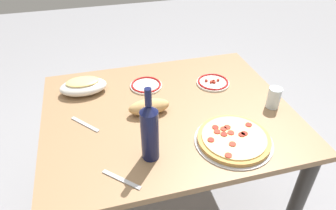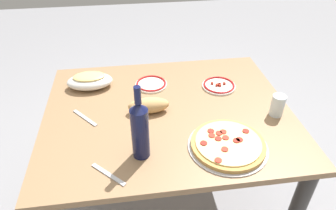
{
  "view_description": "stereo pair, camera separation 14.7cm",
  "coord_description": "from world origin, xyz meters",
  "px_view_note": "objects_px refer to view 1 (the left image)",
  "views": [
    {
      "loc": [
        0.31,
        1.15,
        1.64
      ],
      "look_at": [
        0.0,
        0.0,
        0.78
      ],
      "focal_mm": 32.84,
      "sensor_mm": 36.0,
      "label": 1
    },
    {
      "loc": [
        0.17,
        1.18,
        1.64
      ],
      "look_at": [
        0.0,
        0.0,
        0.78
      ],
      "focal_mm": 32.84,
      "sensor_mm": 36.0,
      "label": 2
    }
  ],
  "objects_px": {
    "bread_loaf": "(149,107)",
    "water_glass": "(274,98)",
    "dining_table": "(168,129)",
    "baked_pasta_dish": "(83,86)",
    "pepperoni_pizza": "(234,139)",
    "side_plate_near": "(146,85)",
    "wine_bottle": "(150,131)",
    "side_plate_far": "(213,82)"
  },
  "relations": [
    {
      "from": "side_plate_far",
      "to": "bread_loaf",
      "type": "bearing_deg",
      "value": 23.6
    },
    {
      "from": "dining_table",
      "to": "side_plate_near",
      "type": "distance_m",
      "value": 0.28
    },
    {
      "from": "pepperoni_pizza",
      "to": "side_plate_far",
      "type": "relative_size",
      "value": 1.87
    },
    {
      "from": "bread_loaf",
      "to": "pepperoni_pizza",
      "type": "bearing_deg",
      "value": 136.66
    },
    {
      "from": "side_plate_far",
      "to": "wine_bottle",
      "type": "bearing_deg",
      "value": 45.13
    },
    {
      "from": "dining_table",
      "to": "side_plate_far",
      "type": "distance_m",
      "value": 0.37
    },
    {
      "from": "dining_table",
      "to": "wine_bottle",
      "type": "height_order",
      "value": "wine_bottle"
    },
    {
      "from": "pepperoni_pizza",
      "to": "bread_loaf",
      "type": "relative_size",
      "value": 1.7
    },
    {
      "from": "water_glass",
      "to": "side_plate_near",
      "type": "height_order",
      "value": "water_glass"
    },
    {
      "from": "wine_bottle",
      "to": "water_glass",
      "type": "distance_m",
      "value": 0.68
    },
    {
      "from": "pepperoni_pizza",
      "to": "dining_table",
      "type": "bearing_deg",
      "value": -53.99
    },
    {
      "from": "side_plate_near",
      "to": "baked_pasta_dish",
      "type": "bearing_deg",
      "value": -5.27
    },
    {
      "from": "side_plate_far",
      "to": "pepperoni_pizza",
      "type": "bearing_deg",
      "value": 78.81
    },
    {
      "from": "side_plate_far",
      "to": "bread_loaf",
      "type": "distance_m",
      "value": 0.43
    },
    {
      "from": "dining_table",
      "to": "wine_bottle",
      "type": "relative_size",
      "value": 3.64
    },
    {
      "from": "pepperoni_pizza",
      "to": "water_glass",
      "type": "height_order",
      "value": "water_glass"
    },
    {
      "from": "side_plate_near",
      "to": "pepperoni_pizza",
      "type": "bearing_deg",
      "value": 117.19
    },
    {
      "from": "dining_table",
      "to": "wine_bottle",
      "type": "bearing_deg",
      "value": 62.33
    },
    {
      "from": "pepperoni_pizza",
      "to": "side_plate_near",
      "type": "height_order",
      "value": "pepperoni_pizza"
    },
    {
      "from": "bread_loaf",
      "to": "water_glass",
      "type": "bearing_deg",
      "value": 170.23
    },
    {
      "from": "bread_loaf",
      "to": "baked_pasta_dish",
      "type": "bearing_deg",
      "value": -42.6
    },
    {
      "from": "side_plate_near",
      "to": "side_plate_far",
      "type": "xyz_separation_m",
      "value": [
        -0.36,
        0.07,
        0.0
      ]
    },
    {
      "from": "side_plate_far",
      "to": "bread_loaf",
      "type": "height_order",
      "value": "bread_loaf"
    },
    {
      "from": "baked_pasta_dish",
      "to": "bread_loaf",
      "type": "distance_m",
      "value": 0.4
    },
    {
      "from": "pepperoni_pizza",
      "to": "water_glass",
      "type": "bearing_deg",
      "value": -147.79
    },
    {
      "from": "side_plate_near",
      "to": "side_plate_far",
      "type": "relative_size",
      "value": 0.96
    },
    {
      "from": "pepperoni_pizza",
      "to": "side_plate_near",
      "type": "bearing_deg",
      "value": -62.81
    },
    {
      "from": "dining_table",
      "to": "pepperoni_pizza",
      "type": "xyz_separation_m",
      "value": [
        -0.21,
        0.29,
        0.14
      ]
    },
    {
      "from": "pepperoni_pizza",
      "to": "water_glass",
      "type": "relative_size",
      "value": 3.17
    },
    {
      "from": "wine_bottle",
      "to": "bread_loaf",
      "type": "xyz_separation_m",
      "value": [
        -0.06,
        -0.28,
        -0.1
      ]
    },
    {
      "from": "pepperoni_pizza",
      "to": "wine_bottle",
      "type": "relative_size",
      "value": 1.03
    },
    {
      "from": "side_plate_near",
      "to": "bread_loaf",
      "type": "xyz_separation_m",
      "value": [
        0.03,
        0.24,
        0.03
      ]
    },
    {
      "from": "wine_bottle",
      "to": "side_plate_near",
      "type": "xyz_separation_m",
      "value": [
        -0.09,
        -0.52,
        -0.12
      ]
    },
    {
      "from": "dining_table",
      "to": "pepperoni_pizza",
      "type": "distance_m",
      "value": 0.38
    },
    {
      "from": "water_glass",
      "to": "side_plate_far",
      "type": "distance_m",
      "value": 0.34
    },
    {
      "from": "wine_bottle",
      "to": "pepperoni_pizza",
      "type": "bearing_deg",
      "value": 178.88
    },
    {
      "from": "dining_table",
      "to": "side_plate_near",
      "type": "xyz_separation_m",
      "value": [
        0.06,
        -0.23,
        0.13
      ]
    },
    {
      "from": "dining_table",
      "to": "baked_pasta_dish",
      "type": "height_order",
      "value": "baked_pasta_dish"
    },
    {
      "from": "wine_bottle",
      "to": "bread_loaf",
      "type": "relative_size",
      "value": 1.66
    },
    {
      "from": "wine_bottle",
      "to": "side_plate_far",
      "type": "height_order",
      "value": "wine_bottle"
    },
    {
      "from": "dining_table",
      "to": "wine_bottle",
      "type": "distance_m",
      "value": 0.41
    },
    {
      "from": "baked_pasta_dish",
      "to": "bread_loaf",
      "type": "xyz_separation_m",
      "value": [
        -0.29,
        0.27,
        -0.0
      ]
    }
  ]
}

